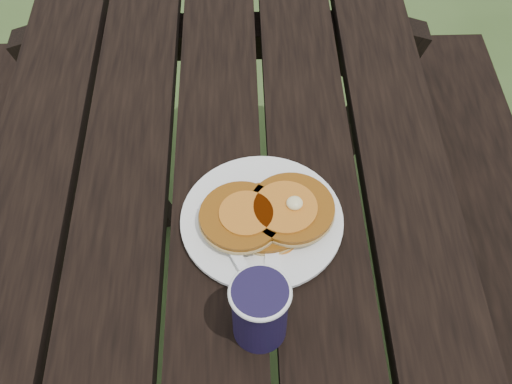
{
  "coord_description": "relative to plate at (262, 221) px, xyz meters",
  "views": [
    {
      "loc": [
        0.04,
        -0.44,
        1.55
      ],
      "look_at": [
        0.06,
        0.13,
        0.8
      ],
      "focal_mm": 45.0,
      "sensor_mm": 36.0,
      "label": 1
    }
  ],
  "objects": [
    {
      "name": "plate",
      "position": [
        0.0,
        0.0,
        0.0
      ],
      "size": [
        0.29,
        0.29,
        0.01
      ],
      "primitive_type": "cylinder",
      "rotation": [
        0.0,
        0.0,
        -0.28
      ],
      "color": "white",
      "rests_on": "picnic_table"
    },
    {
      "name": "pancake_stack",
      "position": [
        0.01,
        -0.0,
        0.02
      ],
      "size": [
        0.2,
        0.14,
        0.04
      ],
      "rotation": [
        0.0,
        0.0,
        0.44
      ],
      "color": "#8D4E0F",
      "rests_on": "plate"
    },
    {
      "name": "knife",
      "position": [
        0.01,
        -0.05,
        0.01
      ],
      "size": [
        0.03,
        0.18,
        0.0
      ],
      "primitive_type": "cube",
      "rotation": [
        0.0,
        0.0,
        -0.08
      ],
      "color": "white",
      "rests_on": "plate"
    },
    {
      "name": "fork",
      "position": [
        -0.04,
        -0.07,
        0.01
      ],
      "size": [
        0.1,
        0.16,
        0.01
      ],
      "primitive_type": null,
      "rotation": [
        0.0,
        0.0,
        0.44
      ],
      "color": "white",
      "rests_on": "plate"
    },
    {
      "name": "coffee_cup",
      "position": [
        -0.01,
        -0.17,
        0.06
      ],
      "size": [
        0.08,
        0.08,
        0.11
      ],
      "rotation": [
        0.0,
        0.0,
        0.23
      ],
      "color": "black",
      "rests_on": "picnic_table"
    }
  ]
}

